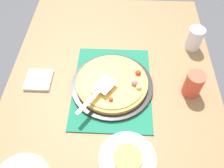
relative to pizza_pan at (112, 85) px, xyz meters
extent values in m
plane|color=#4C4C51|center=(0.00, 0.00, -0.76)|extent=(8.00, 8.00, 0.00)
cube|color=olive|center=(0.00, 0.00, -0.03)|extent=(1.40, 1.00, 0.03)
cube|color=olive|center=(0.64, -0.44, -0.40)|extent=(0.07, 0.07, 0.72)
cube|color=olive|center=(0.64, 0.44, -0.40)|extent=(0.07, 0.07, 0.72)
cube|color=#196B4C|center=(0.00, 0.00, -0.01)|extent=(0.48, 0.36, 0.01)
cylinder|color=black|center=(0.00, 0.00, 0.00)|extent=(0.38, 0.38, 0.01)
cylinder|color=tan|center=(0.00, 0.00, 0.02)|extent=(0.33, 0.33, 0.02)
cylinder|color=#EAB747|center=(0.00, 0.00, 0.03)|extent=(0.30, 0.30, 0.01)
sphere|color=red|center=(0.05, -0.12, 0.04)|extent=(0.03, 0.03, 0.03)
sphere|color=#B76675|center=(-0.02, -0.10, 0.04)|extent=(0.03, 0.03, 0.03)
sphere|color=#E5CC7F|center=(-0.07, 0.08, 0.04)|extent=(0.03, 0.03, 0.03)
sphere|color=#B76675|center=(-0.01, 0.05, 0.04)|extent=(0.03, 0.03, 0.03)
sphere|color=#E5CC7F|center=(-0.04, -0.12, 0.04)|extent=(0.03, 0.03, 0.03)
sphere|color=red|center=(-0.06, 0.02, 0.04)|extent=(0.03, 0.03, 0.03)
sphere|color=red|center=(-0.11, 0.00, 0.04)|extent=(0.02, 0.02, 0.02)
cylinder|color=white|center=(-0.34, -0.07, -0.01)|extent=(0.22, 0.22, 0.01)
cylinder|color=#EAB747|center=(-0.34, -0.07, 0.01)|extent=(0.11, 0.11, 0.02)
cylinder|color=white|center=(0.28, -0.42, 0.05)|extent=(0.08, 0.08, 0.12)
cylinder|color=#E04C38|center=(-0.01, -0.36, 0.05)|extent=(0.08, 0.08, 0.12)
cube|color=silver|center=(-0.04, 0.03, 0.06)|extent=(0.11, 0.11, 0.00)
cube|color=#B2B2B7|center=(-0.14, 0.09, 0.06)|extent=(0.12, 0.09, 0.01)
cube|color=white|center=(0.02, 0.35, -0.01)|extent=(0.12, 0.12, 0.02)
camera|label=1|loc=(-0.64, -0.03, 0.87)|focal=37.21mm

